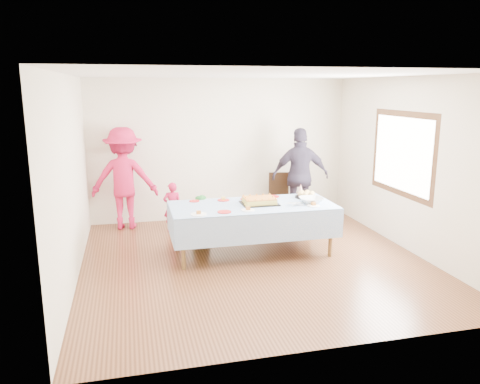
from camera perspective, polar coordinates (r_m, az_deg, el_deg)
The scene contains 22 objects.
ground at distance 7.06m, azimuth 1.74°, elevation -8.37°, with size 5.00×5.00×0.00m, color #4B2815.
room_walls at distance 6.65m, azimuth 2.29°, elevation 6.08°, with size 5.04×5.04×2.72m.
party_table at distance 7.16m, azimuth 1.52°, elevation -1.97°, with size 2.50×1.10×0.78m.
birthday_cake at distance 7.18m, azimuth 2.37°, elevation -1.10°, with size 0.55×0.43×0.10m.
rolls_tray at distance 7.66m, azimuth 8.08°, elevation -0.35°, with size 0.36×0.36×0.11m.
punch_bowl at distance 7.32m, azimuth 8.66°, elevation -0.99°, with size 0.36×0.36×0.09m, color silver.
party_hat at distance 7.84m, azimuth 7.40°, elevation 0.32°, with size 0.11×0.11×0.18m, color white.
fork_pile at distance 7.15m, azimuth 6.68°, elevation -1.35°, with size 0.24×0.18×0.07m, color white, non-canonical shape.
plate_red_far_a at distance 7.37m, azimuth -5.59°, elevation -1.10°, with size 0.16×0.16×0.01m, color red.
plate_red_far_b at distance 7.41m, azimuth -2.03°, elevation -0.99°, with size 0.19×0.19×0.01m, color red.
plate_red_far_c at distance 7.48m, azimuth 0.84°, elevation -0.85°, with size 0.20×0.20×0.01m, color red.
plate_red_far_d at distance 7.67m, azimuth 4.08°, elevation -0.54°, with size 0.19×0.19×0.01m, color red.
plate_red_near at distance 6.71m, azimuth -1.92°, elevation -2.43°, with size 0.20×0.20×0.01m, color red.
plate_white_left at distance 6.61m, azimuth -5.07°, elevation -2.72°, with size 0.23×0.23×0.01m, color white.
plate_white_mid at distance 6.80m, azimuth 0.99°, elevation -2.22°, with size 0.20×0.20×0.01m, color white.
plate_white_right at distance 7.15m, azimuth 8.94°, elevation -1.64°, with size 0.20×0.20×0.01m, color white.
dining_chair at distance 9.13m, azimuth 4.84°, elevation -0.20°, with size 0.45×0.45×0.91m.
toddler_left at distance 8.41m, azimuth -8.22°, elevation -1.82°, with size 0.33×0.22×0.90m, color #BD1742.
toddler_mid at distance 7.64m, azimuth -4.76°, elevation -3.46°, with size 0.41×0.27×0.84m, color #216527.
toddler_right at distance 8.06m, azimuth 7.20°, elevation -2.75°, with size 0.40×0.31×0.81m, color #A9754E.
adult_left at distance 8.71m, azimuth -13.94°, elevation 1.61°, with size 1.19×0.68×1.84m, color #BE1743.
adult_right at distance 8.85m, azimuth 7.35°, elevation 1.94°, with size 1.06×0.44×1.80m, color #352D3E.
Camera 1 is at (-1.75, -6.36, 2.53)m, focal length 35.00 mm.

